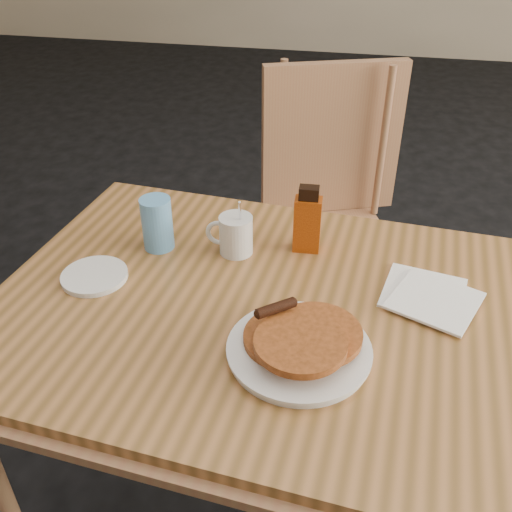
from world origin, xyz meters
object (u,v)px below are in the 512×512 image
at_px(pancake_plate, 300,345).
at_px(syrup_bottle, 307,221).
at_px(blue_tumbler, 157,224).
at_px(main_table, 288,322).
at_px(coffee_mug, 235,234).
at_px(chair_main_far, 325,198).

bearing_deg(pancake_plate, syrup_bottle, 95.65).
bearing_deg(pancake_plate, blue_tumbler, 141.94).
xyz_separation_m(main_table, blue_tumbler, (-0.34, 0.16, 0.10)).
height_order(coffee_mug, blue_tumbler, coffee_mug).
height_order(coffee_mug, syrup_bottle, syrup_bottle).
xyz_separation_m(coffee_mug, blue_tumbler, (-0.18, -0.02, 0.02)).
distance_m(main_table, blue_tumbler, 0.39).
xyz_separation_m(coffee_mug, syrup_bottle, (0.16, 0.04, 0.03)).
bearing_deg(syrup_bottle, blue_tumbler, -173.16).
relative_size(pancake_plate, syrup_bottle, 1.64).
height_order(chair_main_far, coffee_mug, chair_main_far).
distance_m(pancake_plate, blue_tumbler, 0.48).
height_order(main_table, coffee_mug, coffee_mug).
relative_size(coffee_mug, syrup_bottle, 0.89).
bearing_deg(main_table, blue_tumbler, 154.20).
height_order(pancake_plate, syrup_bottle, syrup_bottle).
relative_size(main_table, coffee_mug, 9.16).
xyz_separation_m(chair_main_far, blue_tumbler, (-0.34, -0.59, 0.20)).
bearing_deg(chair_main_far, syrup_bottle, -110.58).
bearing_deg(main_table, syrup_bottle, 88.21).
distance_m(pancake_plate, syrup_bottle, 0.36).
bearing_deg(syrup_bottle, chair_main_far, 86.83).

